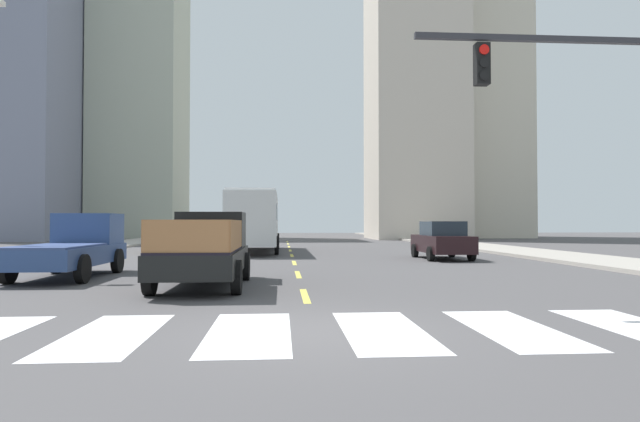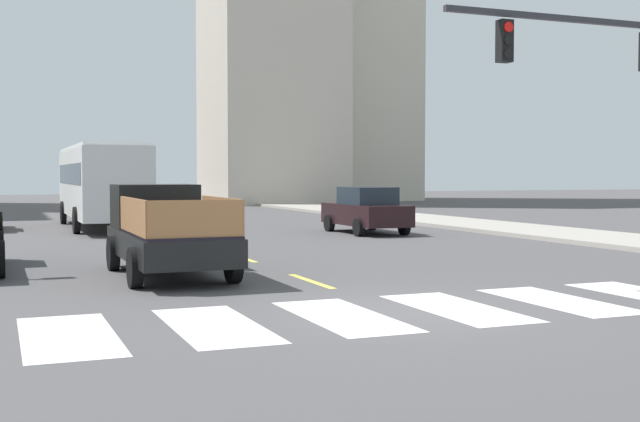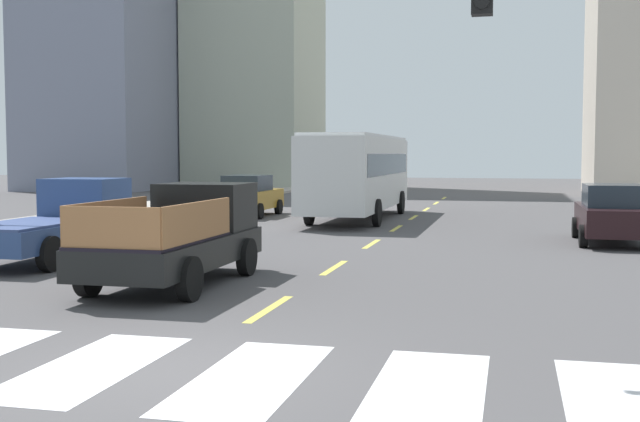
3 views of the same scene
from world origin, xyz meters
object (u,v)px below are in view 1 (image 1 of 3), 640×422
Objects in this scene: pickup_stakebed at (206,250)px; city_bus at (255,218)px; pickup_dark at (75,246)px; sedan_mid at (442,240)px; sedan_far at (172,237)px.

city_bus is (0.52, 16.18, 1.02)m from pickup_stakebed.
sedan_mid is at bearing 27.29° from pickup_dark.
pickup_dark is 15.30m from sedan_mid.
city_bus is (4.90, 13.53, 1.03)m from pickup_dark.
sedan_far is at bearing 104.14° from pickup_stakebed.
pickup_dark is 14.43m from city_bus.
pickup_dark is at bearing -89.03° from sedan_far.
city_bus reaches higher than sedan_far.
pickup_stakebed is 13.30m from sedan_mid.
pickup_stakebed is at bearing -93.45° from city_bus.
city_bus is at bearing 88.02° from pickup_stakebed.
pickup_stakebed is at bearing -131.87° from sedan_mid.
pickup_dark reaches higher than sedan_mid.
city_bus is 2.45× the size of sedan_mid.
city_bus reaches higher than sedan_mid.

